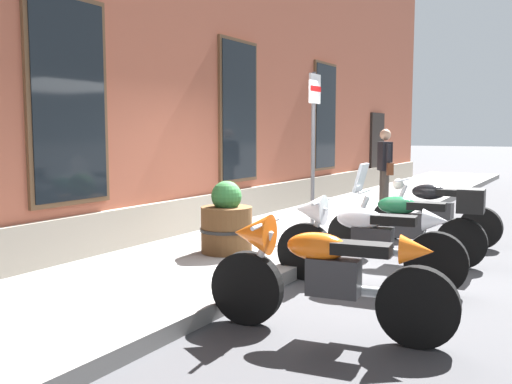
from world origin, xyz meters
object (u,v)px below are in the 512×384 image
motorcycle_black_naked (433,212)px  parking_sign (314,131)px  motorcycle_orange_sport (319,271)px  barrel_planter (227,224)px  motorcycle_white_sport (361,237)px  pedestrian_dark_jacket (385,165)px  motorcycle_green_touring (413,222)px

motorcycle_black_naked → parking_sign: size_ratio=0.81×
motorcycle_orange_sport → barrel_planter: 2.77m
motorcycle_white_sport → pedestrian_dark_jacket: size_ratio=1.31×
motorcycle_black_naked → motorcycle_green_touring: bearing=-176.5°
barrel_planter → motorcycle_green_touring: bearing=-58.9°
parking_sign → motorcycle_black_naked: bearing=-57.5°
motorcycle_black_naked → parking_sign: parking_sign is taller
motorcycle_white_sport → barrel_planter: size_ratio=2.27×
motorcycle_orange_sport → motorcycle_green_touring: (3.06, 0.02, -0.01)m
motorcycle_green_touring → barrel_planter: bearing=121.1°
motorcycle_orange_sport → barrel_planter: barrel_planter is taller
barrel_planter → motorcycle_white_sport: bearing=-93.9°
motorcycle_orange_sport → pedestrian_dark_jacket: (6.71, 1.58, 0.52)m
motorcycle_orange_sport → motorcycle_black_naked: bearing=1.4°
pedestrian_dark_jacket → barrel_planter: 4.98m
motorcycle_orange_sport → pedestrian_dark_jacket: pedestrian_dark_jacket is taller
motorcycle_white_sport → motorcycle_black_naked: bearing=-2.2°
motorcycle_orange_sport → motorcycle_black_naked: 4.58m
motorcycle_orange_sport → parking_sign: bearing=25.5°
pedestrian_dark_jacket → parking_sign: bearing=177.8°
pedestrian_dark_jacket → parking_sign: (-3.15, 0.12, 0.68)m
motorcycle_orange_sport → barrel_planter: bearing=49.8°
motorcycle_white_sport → pedestrian_dark_jacket: bearing=15.0°
pedestrian_dark_jacket → barrel_planter: (-4.93, 0.54, -0.53)m
motorcycle_black_naked → pedestrian_dark_jacket: size_ratio=1.22×
pedestrian_dark_jacket → barrel_planter: size_ratio=1.74×
motorcycle_black_naked → motorcycle_white_sport: bearing=177.8°
motorcycle_orange_sport → barrel_planter: (1.79, 2.12, -0.02)m
barrel_planter → motorcycle_orange_sport: bearing=-130.2°
motorcycle_green_touring → pedestrian_dark_jacket: (3.66, 1.56, 0.52)m
motorcycle_black_naked → parking_sign: bearing=122.5°
motorcycle_green_touring → barrel_planter: motorcycle_green_touring is taller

